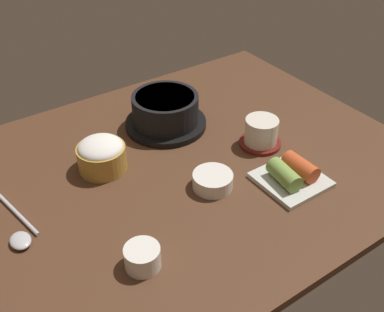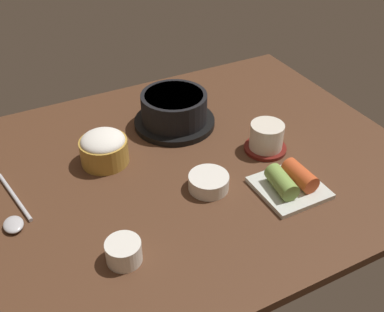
{
  "view_description": "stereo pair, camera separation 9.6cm",
  "coord_description": "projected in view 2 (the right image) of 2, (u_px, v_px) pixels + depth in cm",
  "views": [
    {
      "loc": [
        -41.64,
        -65.52,
        62.69
      ],
      "look_at": [
        2.0,
        -2.0,
        5.0
      ],
      "focal_mm": 42.94,
      "sensor_mm": 36.0,
      "label": 1
    },
    {
      "loc": [
        -33.39,
        -70.46,
        62.69
      ],
      "look_at": [
        2.0,
        -2.0,
        5.0
      ],
      "focal_mm": 42.94,
      "sensor_mm": 36.0,
      "label": 2
    }
  ],
  "objects": [
    {
      "name": "dining_table",
      "position": [
        180.0,
        168.0,
        0.99
      ],
      "size": [
        100.0,
        76.0,
        2.0
      ],
      "primitive_type": "cube",
      "color": "#4C2D1C",
      "rests_on": "ground"
    },
    {
      "name": "stone_pot",
      "position": [
        174.0,
        110.0,
        1.09
      ],
      "size": [
        19.43,
        19.43,
        8.23
      ],
      "color": "black",
      "rests_on": "dining_table"
    },
    {
      "name": "rice_bowl",
      "position": [
        104.0,
        148.0,
        0.97
      ],
      "size": [
        10.27,
        10.27,
        7.22
      ],
      "color": "#B78C38",
      "rests_on": "dining_table"
    },
    {
      "name": "tea_cup_with_saucer",
      "position": [
        266.0,
        138.0,
        1.01
      ],
      "size": [
        9.49,
        9.49,
        6.61
      ],
      "color": "maroon",
      "rests_on": "dining_table"
    },
    {
      "name": "banchan_cup_center",
      "position": [
        209.0,
        182.0,
        0.92
      ],
      "size": [
        8.16,
        8.16,
        3.14
      ],
      "color": "white",
      "rests_on": "dining_table"
    },
    {
      "name": "kimchi_plate",
      "position": [
        290.0,
        183.0,
        0.91
      ],
      "size": [
        12.78,
        12.78,
        4.71
      ],
      "color": "silver",
      "rests_on": "dining_table"
    },
    {
      "name": "side_bowl_near",
      "position": [
        124.0,
        251.0,
        0.77
      ],
      "size": [
        6.12,
        6.12,
        4.0
      ],
      "color": "white",
      "rests_on": "dining_table"
    },
    {
      "name": "spoon",
      "position": [
        14.0,
        215.0,
        0.86
      ],
      "size": [
        5.28,
        18.88,
        1.35
      ],
      "color": "#B7B7BC",
      "rests_on": "dining_table"
    }
  ]
}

